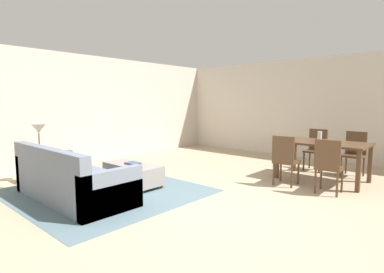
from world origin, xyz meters
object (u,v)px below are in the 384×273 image
(table_lamp, at_px, (39,130))
(dining_chair_near_left, at_px, (285,158))
(dining_table, at_px, (323,146))
(dining_chair_far_left, at_px, (316,147))
(ottoman_table, at_px, (133,173))
(vase_centerpiece, at_px, (320,136))
(book_on_ottoman, at_px, (133,163))
(side_table, at_px, (40,158))
(dining_chair_far_right, at_px, (354,151))
(dining_chair_near_right, at_px, (328,163))
(couch, at_px, (71,181))

(table_lamp, distance_m, dining_chair_near_left, 4.62)
(dining_table, height_order, dining_chair_far_left, dining_chair_far_left)
(ottoman_table, xyz_separation_m, dining_chair_near_left, (2.09, 1.85, 0.29))
(vase_centerpiece, xyz_separation_m, book_on_ottoman, (-2.38, -2.69, -0.45))
(side_table, xyz_separation_m, dining_chair_far_right, (4.31, 4.56, 0.05))
(dining_chair_near_left, relative_size, dining_chair_near_right, 1.00)
(side_table, relative_size, vase_centerpiece, 2.95)
(ottoman_table, height_order, dining_table, dining_table)
(dining_chair_far_right, relative_size, book_on_ottoman, 3.54)
(dining_chair_near_right, bearing_deg, table_lamp, -146.48)
(couch, xyz_separation_m, table_lamp, (-1.41, 0.10, 0.72))
(dining_chair_near_right, bearing_deg, side_table, -146.48)
(dining_chair_near_left, distance_m, dining_chair_near_right, 0.77)
(book_on_ottoman, bearing_deg, table_lamp, -145.46)
(ottoman_table, relative_size, dining_chair_near_left, 1.29)
(ottoman_table, height_order, book_on_ottoman, book_on_ottoman)
(dining_chair_near_right, bearing_deg, dining_chair_near_left, 178.49)
(ottoman_table, distance_m, dining_chair_far_left, 4.12)
(couch, relative_size, dining_chair_far_left, 2.43)
(dining_table, height_order, dining_chair_far_right, dining_chair_far_right)
(couch, bearing_deg, table_lamp, 175.93)
(couch, distance_m, dining_chair_far_right, 5.49)
(dining_chair_far_right, height_order, book_on_ottoman, dining_chair_far_right)
(dining_chair_far_left, bearing_deg, book_on_ottoman, -119.33)
(ottoman_table, bearing_deg, book_on_ottoman, -25.18)
(ottoman_table, bearing_deg, dining_chair_far_left, 60.33)
(ottoman_table, height_order, dining_chair_near_right, dining_chair_near_right)
(dining_table, xyz_separation_m, vase_centerpiece, (-0.06, -0.02, 0.19))
(dining_chair_far_right, bearing_deg, ottoman_table, -128.80)
(couch, bearing_deg, dining_table, 56.68)
(dining_chair_far_left, relative_size, dining_chair_far_right, 1.00)
(couch, distance_m, dining_chair_near_right, 4.18)
(dining_chair_far_left, distance_m, dining_chair_far_right, 0.80)
(dining_chair_near_right, bearing_deg, vase_centerpiece, 118.05)
(table_lamp, relative_size, book_on_ottoman, 2.02)
(side_table, bearing_deg, dining_chair_near_right, 33.52)
(dining_chair_near_left, xyz_separation_m, dining_chair_far_left, (-0.05, 1.72, 0.00))
(dining_table, distance_m, dining_chair_far_left, 0.98)
(book_on_ottoman, bearing_deg, dining_chair_near_right, 32.97)
(couch, distance_m, book_on_ottoman, 1.15)
(dining_chair_near_left, height_order, book_on_ottoman, dining_chair_near_left)
(table_lamp, height_order, dining_chair_far_right, table_lamp)
(dining_chair_near_right, bearing_deg, book_on_ottoman, -147.03)
(couch, xyz_separation_m, dining_chair_near_right, (2.92, 2.97, 0.24))
(dining_chair_near_left, distance_m, book_on_ottoman, 2.78)
(side_table, height_order, dining_chair_near_right, dining_chair_near_right)
(dining_table, distance_m, book_on_ottoman, 3.66)
(dining_chair_far_left, xyz_separation_m, dining_chair_far_right, (0.80, -0.05, 0.00))
(ottoman_table, relative_size, book_on_ottoman, 4.58)
(dining_chair_near_left, bearing_deg, side_table, -140.96)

